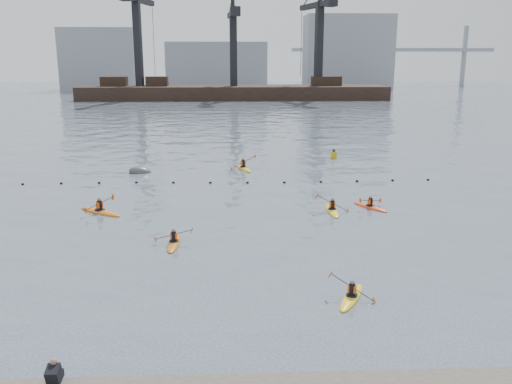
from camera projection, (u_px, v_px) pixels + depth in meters
ground at (237, 308)px, 22.17m from camera, size 400.00×400.00×0.00m
float_line at (229, 182)px, 43.98m from camera, size 33.24×0.73×0.24m
barge_pier at (233, 91)px, 128.27m from camera, size 72.00×19.30×29.50m
skyline at (241, 58)px, 165.59m from camera, size 141.00×28.00×22.00m
kayaker_0 at (174, 242)px, 29.67m from camera, size 2.15×3.18×1.08m
kayaker_1 at (352, 296)px, 23.00m from camera, size 1.94×2.97×1.21m
kayaker_2 at (100, 211)px, 35.58m from camera, size 3.39×2.74×1.17m
kayaker_3 at (332, 210)px, 35.87m from camera, size 2.33×3.32×1.36m
kayaker_4 at (370, 206)px, 36.73m from camera, size 2.12×2.88×0.97m
kayaker_5 at (243, 168)px, 49.33m from camera, size 2.46×3.70×1.43m
mooring_buoy at (141, 173)px, 47.84m from camera, size 2.39×1.52×1.44m
nav_buoy at (334, 155)px, 54.40m from camera, size 0.63×0.63×1.15m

